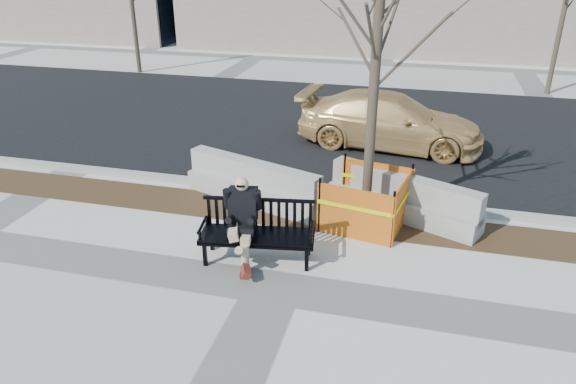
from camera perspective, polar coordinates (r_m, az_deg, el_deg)
name	(u,v)px	position (r m, az deg, el deg)	size (l,w,h in m)	color
ground	(274,287)	(8.92, -1.49, -10.09)	(120.00, 120.00, 0.00)	beige
mulch_strip	(308,216)	(11.08, 2.18, -2.57)	(40.00, 1.20, 0.02)	#47301C
asphalt_street	(352,126)	(16.74, 6.79, 6.97)	(60.00, 10.40, 0.01)	black
curb	(318,195)	(11.89, 3.17, -0.29)	(60.00, 0.25, 0.12)	#9E9B93
bench	(258,260)	(9.63, -3.22, -7.19)	(2.04, 0.73, 1.08)	black
seated_man	(244,257)	(9.72, -4.75, -6.93)	(0.64, 1.07, 1.50)	black
tree_fence	(365,223)	(10.92, 8.16, -3.28)	(2.28, 2.28, 5.69)	orange
sedan	(388,146)	(15.25, 10.59, 4.88)	(2.03, 5.00, 1.45)	tan
jersey_barrier_left	(254,201)	(11.74, -3.63, -0.95)	(3.26, 0.65, 0.93)	#9C9A92
jersey_barrier_right	(401,216)	(11.32, 11.97, -2.54)	(3.22, 0.64, 0.92)	gray
far_tree_left	(140,72)	(24.94, -15.50, 12.21)	(2.04, 2.04, 5.51)	#4C4231
far_tree_right	(547,93)	(22.70, 25.84, 9.44)	(2.07, 2.07, 5.60)	brown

